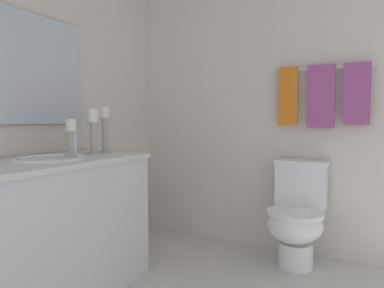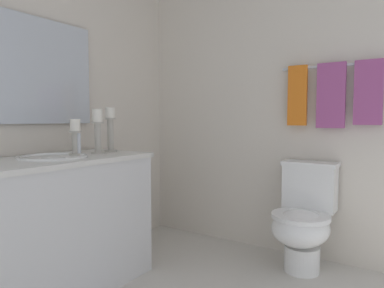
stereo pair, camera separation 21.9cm
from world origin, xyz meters
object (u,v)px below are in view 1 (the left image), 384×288
object	(u,v)px
vanity_cabinet	(52,230)
sink_basin	(51,166)
candle_holder_short	(93,130)
toilet	(297,216)
towel_bar	(322,68)
candle_holder_tall	(105,129)
candle_holder_mid	(71,137)
towel_near_vanity	(288,96)
towel_near_corner	(357,94)
mirror	(15,66)
towel_center	(321,96)

from	to	relation	value
vanity_cabinet	sink_basin	distance (m)	0.37
candle_holder_short	toilet	distance (m)	1.53
sink_basin	towel_bar	distance (m)	1.98
vanity_cabinet	towel_bar	distance (m)	2.13
candle_holder_tall	candle_holder_mid	distance (m)	0.29
sink_basin	candle_holder_short	bearing A→B (deg)	86.55
towel_near_vanity	towel_near_corner	bearing A→B (deg)	0.00
candle_holder_tall	mirror	bearing A→B (deg)	-120.00
sink_basin	toilet	distance (m)	1.68
towel_bar	towel_near_corner	xyz separation A→B (m)	(0.24, -0.02, -0.20)
towel_bar	towel_center	size ratio (longest dim) A/B	1.55
towel_bar	candle_holder_mid	bearing A→B (deg)	-137.96
sink_basin	towel_center	world-z (taller)	towel_center
vanity_cabinet	towel_near_vanity	world-z (taller)	towel_near_vanity
towel_near_vanity	candle_holder_short	bearing A→B (deg)	-135.42
towel_bar	towel_near_vanity	world-z (taller)	towel_near_vanity
candle_holder_short	candle_holder_mid	world-z (taller)	candle_holder_short
mirror	towel_near_vanity	distance (m)	1.89
vanity_cabinet	toilet	world-z (taller)	vanity_cabinet
mirror	sink_basin	bearing A→B (deg)	0.20
sink_basin	towel_center	xyz separation A→B (m)	(1.29, 1.34, 0.43)
candle_holder_tall	candle_holder_mid	xyz separation A→B (m)	(-0.01, -0.29, -0.04)
sink_basin	towel_center	bearing A→B (deg)	46.23
candle_holder_mid	towel_near_vanity	world-z (taller)	towel_near_vanity
mirror	towel_center	distance (m)	2.07
towel_bar	toilet	bearing A→B (deg)	-118.06
towel_near_corner	sink_basin	bearing A→B (deg)	-138.61
candle_holder_mid	sink_basin	bearing A→B (deg)	-83.02
towel_center	towel_near_corner	bearing A→B (deg)	0.00
vanity_cabinet	towel_near_corner	bearing A→B (deg)	41.41
sink_basin	toilet	size ratio (longest dim) A/B	0.54
candle_holder_tall	towel_near_vanity	size ratio (longest dim) A/B	0.70
towel_near_vanity	candle_holder_tall	bearing A→B (deg)	-140.45
towel_bar	towel_near_vanity	bearing A→B (deg)	-175.66
toilet	towel_near_vanity	xyz separation A→B (m)	(-0.12, 0.20, 0.87)
candle_holder_short	candle_holder_mid	size ratio (longest dim) A/B	1.29
candle_holder_mid	toilet	xyz separation A→B (m)	(1.19, 0.96, -0.58)
towel_near_corner	candle_holder_tall	bearing A→B (deg)	-150.33
mirror	candle_holder_short	size ratio (longest dim) A/B	3.47
toilet	mirror	bearing A→B (deg)	-141.80
towel_near_vanity	towel_center	xyz separation A→B (m)	(0.24, 0.00, -0.01)
vanity_cabinet	towel_center	size ratio (longest dim) A/B	2.57
candle_holder_short	vanity_cabinet	bearing A→B (deg)	-93.44
candle_holder_short	towel_center	distance (m)	1.64
candle_holder_tall	towel_center	xyz separation A→B (m)	(1.29, 0.87, 0.23)
sink_basin	candle_holder_short	size ratio (longest dim) A/B	1.36
candle_holder_short	towel_near_vanity	distance (m)	1.46
toilet	towel_bar	bearing A→B (deg)	61.94
sink_basin	candle_holder_mid	distance (m)	0.24
candle_holder_tall	towel_bar	xyz separation A→B (m)	(1.29, 0.89, 0.44)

